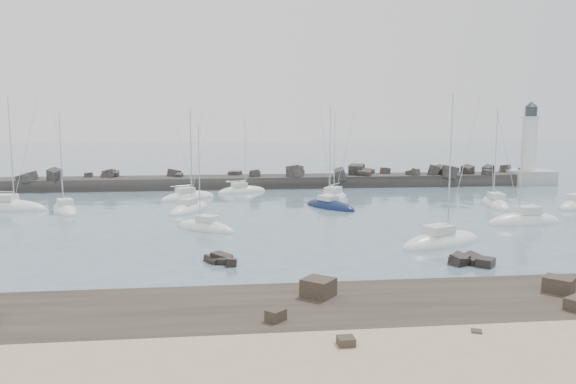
# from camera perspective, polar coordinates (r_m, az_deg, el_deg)

# --- Properties ---
(ground) EXTENTS (400.00, 400.00, 0.00)m
(ground) POSITION_cam_1_polar(r_m,az_deg,el_deg) (53.67, -1.53, -4.60)
(ground) COLOR slate
(ground) RESTS_ON ground
(rock_shelf) EXTENTS (140.00, 12.00, 1.98)m
(rock_shelf) POSITION_cam_1_polar(r_m,az_deg,el_deg) (32.69, 2.23, -12.77)
(rock_shelf) COLOR #2B231D
(rock_shelf) RESTS_ON ground
(rock_cluster_near) EXTENTS (2.74, 3.29, 1.40)m
(rock_cluster_near) POSITION_cam_1_polar(r_m,az_deg,el_deg) (45.00, -6.92, -6.97)
(rock_cluster_near) COLOR black
(rock_cluster_near) RESTS_ON ground
(rock_cluster_far) EXTENTS (3.59, 3.65, 1.61)m
(rock_cluster_far) POSITION_cam_1_polar(r_m,az_deg,el_deg) (46.24, 17.86, -6.90)
(rock_cluster_far) COLOR black
(rock_cluster_far) RESTS_ON ground
(breakwater) EXTENTS (115.00, 7.26, 5.20)m
(breakwater) POSITION_cam_1_polar(r_m,az_deg,el_deg) (90.94, -7.75, 0.64)
(breakwater) COLOR #292624
(breakwater) RESTS_ON ground
(lighthouse) EXTENTS (7.00, 7.00, 14.60)m
(lighthouse) POSITION_cam_1_polar(r_m,az_deg,el_deg) (104.22, 23.19, 2.52)
(lighthouse) COLOR #9F9F9A
(lighthouse) RESTS_ON ground
(sailboat_1) EXTENTS (5.68, 8.42, 12.83)m
(sailboat_1) POSITION_cam_1_polar(r_m,az_deg,el_deg) (73.09, -21.72, -1.73)
(sailboat_1) COLOR white
(sailboat_1) RESTS_ON ground
(sailboat_3) EXTENTS (5.88, 8.57, 13.07)m
(sailboat_3) POSITION_cam_1_polar(r_m,az_deg,el_deg) (69.48, -9.99, -1.76)
(sailboat_3) COLOR white
(sailboat_3) RESTS_ON ground
(sailboat_4) EXTENTS (8.35, 6.75, 13.17)m
(sailboat_4) POSITION_cam_1_polar(r_m,az_deg,el_deg) (79.37, -10.13, -0.58)
(sailboat_4) COLOR white
(sailboat_4) RESTS_ON ground
(sailboat_5) EXTENTS (7.03, 6.19, 11.44)m
(sailboat_5) POSITION_cam_1_polar(r_m,az_deg,el_deg) (57.81, -8.44, -3.65)
(sailboat_5) COLOR white
(sailboat_5) RESTS_ON ground
(sailboat_6) EXTENTS (7.09, 8.78, 13.93)m
(sailboat_6) POSITION_cam_1_polar(r_m,az_deg,el_deg) (76.88, 4.47, -0.74)
(sailboat_6) COLOR white
(sailboat_6) RESTS_ON ground
(sailboat_7) EXTENTS (9.48, 6.46, 14.50)m
(sailboat_7) POSITION_cam_1_polar(r_m,az_deg,el_deg) (52.53, 15.31, -4.98)
(sailboat_7) COLOR white
(sailboat_7) RESTS_ON ground
(sailboat_8) EXTENTS (6.62, 8.30, 12.97)m
(sailboat_8) POSITION_cam_1_polar(r_m,az_deg,el_deg) (70.72, 4.29, -1.50)
(sailboat_8) COLOR #0E1B3D
(sailboat_8) RESTS_ON ground
(sailboat_9) EXTENTS (8.81, 3.65, 13.73)m
(sailboat_9) POSITION_cam_1_polar(r_m,az_deg,el_deg) (65.50, 22.87, -2.81)
(sailboat_9) COLOR white
(sailboat_9) RESTS_ON ground
(sailboat_10) EXTENTS (4.07, 8.76, 13.45)m
(sailboat_10) POSITION_cam_1_polar(r_m,az_deg,el_deg) (76.82, 20.26, -1.21)
(sailboat_10) COLOR white
(sailboat_10) RESTS_ON ground
(sailboat_12) EXTENTS (7.84, 6.61, 12.66)m
(sailboat_12) POSITION_cam_1_polar(r_m,az_deg,el_deg) (79.81, 27.20, -1.27)
(sailboat_12) COLOR white
(sailboat_12) RESTS_ON ground
(sailboat_13) EXTENTS (8.08, 5.00, 12.23)m
(sailboat_13) POSITION_cam_1_polar(r_m,az_deg,el_deg) (85.02, -4.73, 0.06)
(sailboat_13) COLOR white
(sailboat_13) RESTS_ON ground
(sailboat_14) EXTENTS (9.73, 4.46, 14.91)m
(sailboat_14) POSITION_cam_1_polar(r_m,az_deg,el_deg) (77.23, -26.50, -1.50)
(sailboat_14) COLOR white
(sailboat_14) RESTS_ON ground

